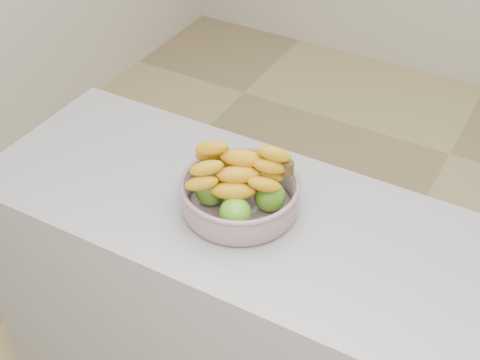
# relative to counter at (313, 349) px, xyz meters

# --- Properties ---
(ground) EXTENTS (4.00, 4.00, 0.00)m
(ground) POSITION_rel_counter_xyz_m (0.00, 0.56, -0.45)
(ground) COLOR #9C8C5F
(ground) RESTS_ON ground
(counter) EXTENTS (2.00, 0.60, 0.90)m
(counter) POSITION_rel_counter_xyz_m (0.00, 0.00, 0.00)
(counter) COLOR #9D9CA4
(counter) RESTS_ON ground
(fruit_bowl) EXTENTS (0.32, 0.32, 0.20)m
(fruit_bowl) POSITION_rel_counter_xyz_m (-0.25, -0.00, 0.51)
(fruit_bowl) COLOR #99AAB8
(fruit_bowl) RESTS_ON counter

